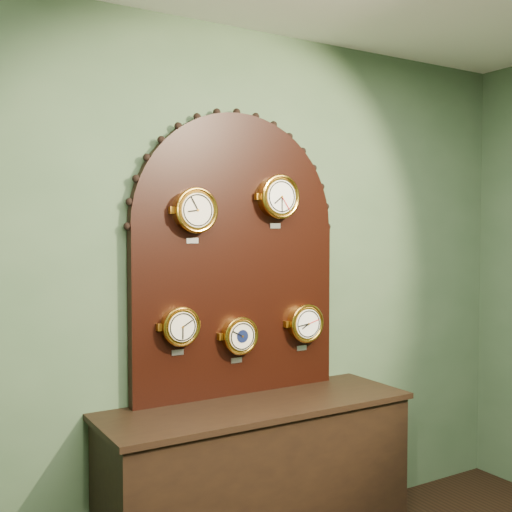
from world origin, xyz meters
TOP-DOWN VIEW (x-y plane):
  - wall_back at (0.00, 2.50)m, footprint 4.00×0.00m
  - shop_counter at (0.00, 2.23)m, footprint 1.60×0.50m
  - display_board at (0.00, 2.45)m, footprint 1.26×0.06m
  - roman_clock at (-0.28, 2.38)m, footprint 0.23×0.08m
  - arabic_clock at (0.22, 2.38)m, footprint 0.24×0.08m
  - hygrometer at (-0.36, 2.38)m, footprint 0.20×0.08m
  - barometer at (-0.02, 2.38)m, footprint 0.20×0.08m
  - tide_clock at (0.40, 2.38)m, footprint 0.22×0.08m

SIDE VIEW (x-z plane):
  - shop_counter at x=0.00m, z-range 0.00..0.80m
  - barometer at x=-0.02m, z-range 1.03..1.28m
  - tide_clock at x=0.40m, z-range 1.05..1.32m
  - hygrometer at x=-0.36m, z-range 1.11..1.36m
  - wall_back at x=0.00m, z-range -0.60..3.40m
  - display_board at x=0.00m, z-range 0.86..2.39m
  - roman_clock at x=-0.28m, z-range 1.67..1.95m
  - arabic_clock at x=0.22m, z-range 1.74..2.04m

